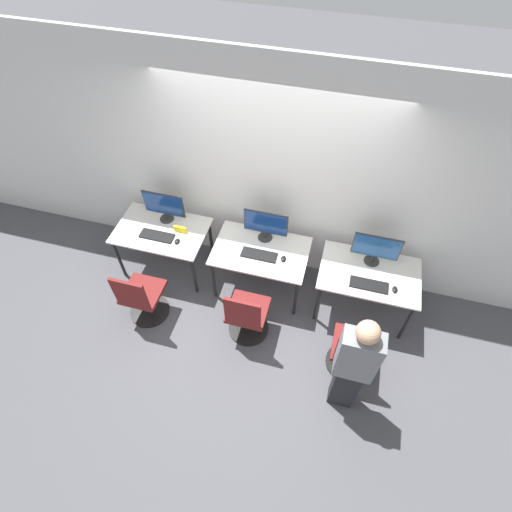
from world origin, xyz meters
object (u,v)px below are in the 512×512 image
object	(u,v)px
monitor_right	(376,248)
keyboard_right	(369,285)
monitor_left	(164,206)
mouse_left	(177,241)
office_chair_center	(247,317)
keyboard_center	(259,255)
monitor_center	(266,224)
mouse_center	(283,259)
person_right	(354,365)
keyboard_left	(157,236)
office_chair_left	(142,299)
mouse_right	(395,289)
office_chair_right	(352,353)

from	to	relation	value
monitor_right	keyboard_right	world-z (taller)	monitor_right
monitor_left	monitor_right	world-z (taller)	same
monitor_left	mouse_left	bearing A→B (deg)	-50.56
monitor_left	keyboard_right	distance (m)	2.59
office_chair_center	keyboard_center	bearing A→B (deg)	92.46
monitor_center	monitor_right	world-z (taller)	same
mouse_center	person_right	bearing A→B (deg)	-51.65
keyboard_left	mouse_left	bearing A→B (deg)	-5.19
mouse_left	office_chair_left	world-z (taller)	office_chair_left
keyboard_right	person_right	size ratio (longest dim) A/B	0.27
monitor_left	person_right	world-z (taller)	person_right
mouse_center	monitor_right	distance (m)	1.04
mouse_left	person_right	world-z (taller)	person_right
mouse_left	monitor_center	world-z (taller)	monitor_center
mouse_right	person_right	distance (m)	1.11
monitor_right	keyboard_center	bearing A→B (deg)	-168.75
monitor_left	office_chair_right	bearing A→B (deg)	-22.72
office_chair_left	keyboard_right	xyz separation A→B (m)	(2.50, 0.63, 0.35)
monitor_left	keyboard_left	distance (m)	0.38
office_chair_center	mouse_left	bearing A→B (deg)	150.54
monitor_left	office_chair_left	size ratio (longest dim) A/B	0.59
office_chair_left	office_chair_center	size ratio (longest dim) A/B	1.00
mouse_center	office_chair_right	size ratio (longest dim) A/B	0.10
office_chair_center	office_chair_right	bearing A→B (deg)	-6.41
office_chair_right	person_right	world-z (taller)	person_right
office_chair_left	keyboard_center	distance (m)	1.47
office_chair_center	monitor_right	distance (m)	1.64
mouse_left	monitor_right	world-z (taller)	monitor_right
monitor_center	keyboard_center	xyz separation A→B (m)	(0.00, -0.29, -0.22)
keyboard_left	mouse_center	world-z (taller)	mouse_center
office_chair_center	person_right	distance (m)	1.36
office_chair_left	office_chair_center	world-z (taller)	same
keyboard_left	person_right	xyz separation A→B (m)	(2.48, -1.11, 0.13)
monitor_center	monitor_left	bearing A→B (deg)	-179.22
keyboard_left	mouse_center	bearing A→B (deg)	1.68
keyboard_left	office_chair_center	world-z (taller)	office_chair_center
mouse_center	office_chair_left	bearing A→B (deg)	-154.04
keyboard_right	office_chair_right	size ratio (longest dim) A/B	0.47
person_right	office_chair_left	bearing A→B (deg)	170.30
mouse_right	office_chair_right	bearing A→B (deg)	-115.39
office_chair_right	mouse_center	bearing A→B (deg)	140.07
keyboard_right	office_chair_center	bearing A→B (deg)	-156.53
office_chair_center	mouse_right	bearing A→B (deg)	19.77
person_right	mouse_center	bearing A→B (deg)	128.35
monitor_left	mouse_center	distance (m)	1.60
mouse_right	mouse_center	bearing A→B (deg)	175.29
monitor_left	monitor_center	xyz separation A→B (m)	(1.28, 0.02, 0.00)
keyboard_left	monitor_right	xyz separation A→B (m)	(2.55, 0.29, 0.22)
keyboard_center	office_chair_right	world-z (taller)	office_chair_right
mouse_center	mouse_right	size ratio (longest dim) A/B	1.00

